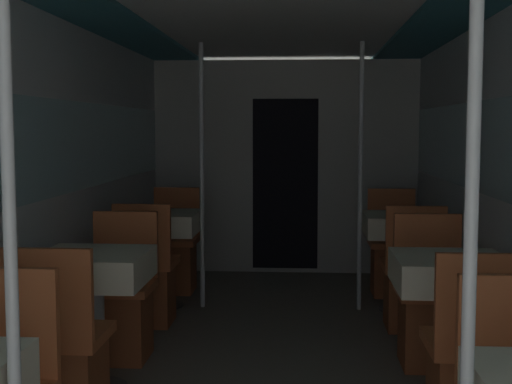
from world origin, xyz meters
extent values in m
cube|color=silver|center=(-1.32, 2.83, 1.04)|extent=(0.05, 8.47, 2.09)
cube|color=#9EC6D1|center=(-1.30, 2.83, 1.31)|extent=(0.03, 7.79, 0.58)
cube|color=#2D707F|center=(-1.08, 2.83, 2.10)|extent=(0.47, 8.13, 0.03)
cube|color=#A8A8A3|center=(0.00, 6.01, 1.04)|extent=(2.58, 0.08, 2.09)
cube|color=black|center=(0.00, 5.96, 0.88)|extent=(0.64, 0.01, 1.67)
cube|color=#C66033|center=(-0.95, 1.57, 0.69)|extent=(0.41, 0.04, 0.42)
cylinder|color=silver|center=(-0.62, 0.87, 1.04)|extent=(0.04, 0.04, 2.09)
cylinder|color=#B7B7BC|center=(-0.95, 2.71, 0.38)|extent=(0.11, 0.11, 0.72)
cube|color=#B2B2B7|center=(-0.95, 2.71, 0.74)|extent=(0.54, 0.54, 0.02)
cube|color=beige|center=(-0.95, 2.71, 0.68)|extent=(0.58, 0.58, 0.17)
cube|color=#C66033|center=(-0.95, 2.19, 0.45)|extent=(0.41, 0.41, 0.05)
cube|color=#C66033|center=(-0.95, 2.01, 0.69)|extent=(0.41, 0.04, 0.42)
cube|color=brown|center=(-0.95, 3.22, 0.21)|extent=(0.35, 0.35, 0.42)
cube|color=#C66033|center=(-0.95, 3.22, 0.45)|extent=(0.41, 0.41, 0.05)
cube|color=#C66033|center=(-0.95, 3.41, 0.69)|extent=(0.41, 0.04, 0.42)
cylinder|color=#4C4C51|center=(-0.95, 4.55, 0.01)|extent=(0.34, 0.34, 0.01)
cylinder|color=#B7B7BC|center=(-0.95, 4.55, 0.38)|extent=(0.11, 0.11, 0.72)
cube|color=#B2B2B7|center=(-0.95, 4.55, 0.74)|extent=(0.54, 0.54, 0.02)
cube|color=beige|center=(-0.95, 4.55, 0.68)|extent=(0.58, 0.58, 0.17)
cube|color=brown|center=(-0.95, 4.03, 0.21)|extent=(0.35, 0.35, 0.42)
cube|color=#C66033|center=(-0.95, 4.03, 0.45)|extent=(0.41, 0.41, 0.05)
cube|color=#C66033|center=(-0.95, 3.85, 0.69)|extent=(0.41, 0.04, 0.42)
cube|color=brown|center=(-0.95, 5.06, 0.21)|extent=(0.35, 0.35, 0.42)
cube|color=#C66033|center=(-0.95, 5.06, 0.45)|extent=(0.41, 0.41, 0.05)
cube|color=#C66033|center=(-0.95, 5.25, 0.69)|extent=(0.41, 0.04, 0.42)
cylinder|color=silver|center=(-0.62, 4.55, 1.04)|extent=(0.04, 0.04, 2.09)
cylinder|color=silver|center=(0.62, 0.87, 1.04)|extent=(0.04, 0.04, 2.09)
cylinder|color=#B7B7BC|center=(0.95, 2.71, 0.38)|extent=(0.11, 0.11, 0.72)
cube|color=#B2B2B7|center=(0.95, 2.71, 0.74)|extent=(0.54, 0.54, 0.02)
cube|color=beige|center=(0.95, 2.71, 0.68)|extent=(0.58, 0.58, 0.17)
cube|color=#C66033|center=(0.95, 2.19, 0.45)|extent=(0.41, 0.41, 0.05)
cube|color=#C66033|center=(0.95, 2.01, 0.69)|extent=(0.41, 0.04, 0.42)
cube|color=brown|center=(0.95, 3.22, 0.21)|extent=(0.35, 0.35, 0.42)
cube|color=#C66033|center=(0.95, 3.22, 0.45)|extent=(0.41, 0.41, 0.05)
cube|color=#C66033|center=(0.95, 3.41, 0.69)|extent=(0.41, 0.04, 0.42)
cylinder|color=#4C4C51|center=(0.95, 4.55, 0.01)|extent=(0.34, 0.34, 0.01)
cylinder|color=#B7B7BC|center=(0.95, 4.55, 0.38)|extent=(0.11, 0.11, 0.72)
cube|color=#B2B2B7|center=(0.95, 4.55, 0.74)|extent=(0.54, 0.54, 0.02)
cube|color=beige|center=(0.95, 4.55, 0.68)|extent=(0.58, 0.58, 0.17)
cube|color=brown|center=(0.95, 4.03, 0.21)|extent=(0.35, 0.35, 0.42)
cube|color=#C66033|center=(0.95, 4.03, 0.45)|extent=(0.41, 0.41, 0.05)
cube|color=#C66033|center=(0.95, 3.85, 0.69)|extent=(0.41, 0.04, 0.42)
cube|color=brown|center=(0.95, 5.06, 0.21)|extent=(0.35, 0.35, 0.42)
cube|color=#C66033|center=(0.95, 5.06, 0.45)|extent=(0.41, 0.41, 0.05)
cube|color=#C66033|center=(0.95, 5.25, 0.69)|extent=(0.41, 0.04, 0.42)
cylinder|color=silver|center=(0.62, 4.55, 1.04)|extent=(0.04, 0.04, 2.09)
camera|label=1|loc=(0.18, -1.02, 1.42)|focal=50.00mm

